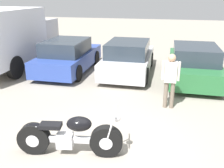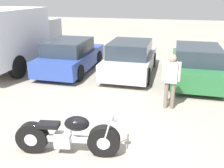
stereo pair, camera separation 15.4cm
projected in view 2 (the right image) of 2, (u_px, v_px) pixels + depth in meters
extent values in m
plane|color=gray|center=(98.00, 152.00, 5.38)|extent=(60.00, 60.00, 0.00)
cylinder|color=black|center=(104.00, 141.00, 5.17)|extent=(0.70, 0.30, 0.68)
cylinder|color=silver|center=(104.00, 141.00, 5.17)|extent=(0.30, 0.26, 0.27)
cylinder|color=black|center=(33.00, 138.00, 5.29)|extent=(0.70, 0.30, 0.68)
cylinder|color=silver|center=(33.00, 138.00, 5.29)|extent=(0.30, 0.26, 0.27)
cube|color=silver|center=(68.00, 139.00, 5.22)|extent=(1.17, 0.29, 0.12)
cube|color=silver|center=(63.00, 140.00, 5.24)|extent=(0.37, 0.29, 0.30)
ellipsoid|color=black|center=(77.00, 123.00, 5.08)|extent=(0.57, 0.43, 0.30)
cube|color=black|center=(49.00, 125.00, 5.15)|extent=(0.47, 0.31, 0.09)
ellipsoid|color=black|center=(34.00, 127.00, 5.20)|extent=(0.51, 0.27, 0.20)
cylinder|color=silver|center=(108.00, 129.00, 4.96)|extent=(0.22, 0.07, 0.67)
cylinder|color=silver|center=(109.00, 125.00, 5.13)|extent=(0.22, 0.07, 0.67)
cylinder|color=silver|center=(113.00, 113.00, 4.92)|extent=(0.13, 0.62, 0.03)
sphere|color=silver|center=(115.00, 118.00, 4.96)|extent=(0.15, 0.15, 0.15)
cylinder|color=silver|center=(55.00, 140.00, 5.43)|extent=(1.17, 0.26, 0.08)
cube|color=#2D479E|center=(71.00, 59.00, 10.93)|extent=(1.80, 4.07, 0.64)
cube|color=#28333D|center=(68.00, 47.00, 10.50)|extent=(1.58, 2.12, 0.58)
cylinder|color=black|center=(66.00, 56.00, 12.33)|extent=(0.20, 0.64, 0.64)
cylinder|color=black|center=(98.00, 58.00, 11.95)|extent=(0.20, 0.64, 0.64)
cylinder|color=black|center=(40.00, 70.00, 10.03)|extent=(0.20, 0.64, 0.64)
cylinder|color=black|center=(79.00, 73.00, 9.65)|extent=(0.20, 0.64, 0.64)
cube|color=#BCBCC1|center=(131.00, 62.00, 10.54)|extent=(1.80, 4.07, 0.64)
cube|color=#28333D|center=(130.00, 49.00, 10.11)|extent=(1.58, 2.12, 0.58)
cylinder|color=black|center=(118.00, 58.00, 11.94)|extent=(0.20, 0.64, 0.64)
cylinder|color=black|center=(153.00, 60.00, 11.56)|extent=(0.20, 0.64, 0.64)
cylinder|color=black|center=(104.00, 73.00, 9.64)|extent=(0.20, 0.64, 0.64)
cylinder|color=black|center=(147.00, 76.00, 9.26)|extent=(0.20, 0.64, 0.64)
cube|color=#286B38|center=(195.00, 68.00, 9.66)|extent=(1.80, 4.07, 0.64)
cube|color=#28333D|center=(198.00, 54.00, 9.23)|extent=(1.58, 2.12, 0.58)
cylinder|color=black|center=(173.00, 63.00, 11.06)|extent=(0.20, 0.64, 0.64)
cylinder|color=black|center=(213.00, 65.00, 10.68)|extent=(0.20, 0.64, 0.64)
cylinder|color=black|center=(172.00, 81.00, 8.76)|extent=(0.20, 0.64, 0.64)
cylinder|color=black|center=(223.00, 85.00, 8.38)|extent=(0.20, 0.64, 0.64)
cube|color=silver|center=(1.00, 36.00, 10.40)|extent=(2.29, 4.23, 2.14)
cube|color=#B2B2B7|center=(37.00, 33.00, 13.11)|extent=(2.20, 1.49, 1.50)
cylinder|color=black|center=(21.00, 47.00, 13.62)|extent=(0.24, 0.92, 0.92)
cylinder|color=black|center=(56.00, 49.00, 13.14)|extent=(0.24, 0.92, 0.92)
cylinder|color=black|center=(18.00, 67.00, 9.95)|extent=(0.24, 0.92, 0.92)
cylinder|color=#726656|center=(166.00, 95.00, 7.32)|extent=(0.12, 0.12, 0.81)
cylinder|color=#726656|center=(173.00, 96.00, 7.28)|extent=(0.12, 0.12, 0.81)
cube|color=silver|center=(171.00, 72.00, 7.06)|extent=(0.34, 0.20, 0.61)
cylinder|color=silver|center=(164.00, 71.00, 7.10)|extent=(0.08, 0.08, 0.56)
cylinder|color=silver|center=(179.00, 72.00, 7.00)|extent=(0.08, 0.08, 0.56)
sphere|color=tan|center=(173.00, 58.00, 6.92)|extent=(0.22, 0.22, 0.22)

